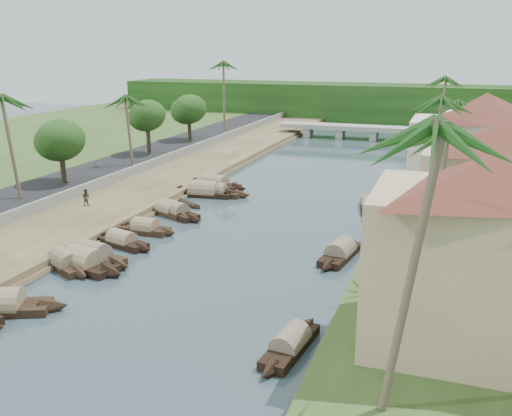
% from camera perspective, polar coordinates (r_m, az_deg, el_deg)
% --- Properties ---
extents(ground, '(220.00, 220.00, 0.00)m').
position_cam_1_polar(ground, '(38.15, -8.48, -9.03)').
color(ground, '#32444C').
rests_on(ground, ground).
extents(left_bank, '(10.00, 180.00, 0.80)m').
position_cam_1_polar(left_bank, '(62.03, -13.10, 0.89)').
color(left_bank, brown).
rests_on(left_bank, ground).
extents(right_bank, '(16.00, 180.00, 1.20)m').
position_cam_1_polar(right_bank, '(52.80, 21.09, -2.15)').
color(right_bank, '#2F461C').
rests_on(right_bank, ground).
extents(road, '(8.00, 180.00, 1.40)m').
position_cam_1_polar(road, '(66.81, -19.30, 1.73)').
color(road, black).
rests_on(road, ground).
extents(retaining_wall, '(0.40, 180.00, 1.10)m').
position_cam_1_polar(retaining_wall, '(64.11, -16.33, 2.02)').
color(retaining_wall, slate).
rests_on(retaining_wall, left_bank).
extents(treeline, '(120.00, 14.00, 8.00)m').
position_cam_1_polar(treeline, '(132.06, 12.21, 10.26)').
color(treeline, '#14350E').
rests_on(treeline, ground).
extents(bridge, '(28.00, 4.00, 2.40)m').
position_cam_1_polar(bridge, '(104.77, 10.11, 7.76)').
color(bridge, gray).
rests_on(bridge, ground).
extents(building_near, '(14.85, 14.85, 10.20)m').
position_cam_1_polar(building_near, '(30.12, 22.93, -3.92)').
color(building_near, tan).
rests_on(building_near, right_bank).
extents(building_mid, '(14.11, 14.11, 9.70)m').
position_cam_1_polar(building_mid, '(45.66, 23.15, 2.15)').
color(building_mid, '#CFAD93').
rests_on(building_mid, right_bank).
extents(building_far, '(15.59, 15.59, 10.20)m').
position_cam_1_polar(building_far, '(59.30, 21.48, 5.45)').
color(building_far, silver).
rests_on(building_far, right_bank).
extents(building_distant, '(12.62, 12.62, 9.20)m').
position_cam_1_polar(building_distant, '(79.19, 21.80, 7.39)').
color(building_distant, tan).
rests_on(building_distant, right_bank).
extents(sampan_4, '(6.86, 4.57, 2.01)m').
position_cam_1_polar(sampan_4, '(44.92, -18.57, -5.25)').
color(sampan_4, black).
rests_on(sampan_4, ground).
extents(sampan_5, '(8.21, 3.60, 2.51)m').
position_cam_1_polar(sampan_5, '(44.40, -16.89, -5.33)').
color(sampan_5, black).
rests_on(sampan_5, ground).
extents(sampan_6, '(8.23, 3.54, 2.38)m').
position_cam_1_polar(sampan_6, '(45.71, -16.16, -4.66)').
color(sampan_6, black).
rests_on(sampan_6, ground).
extents(sampan_7, '(6.97, 3.22, 1.88)m').
position_cam_1_polar(sampan_7, '(48.54, -13.25, -3.27)').
color(sampan_7, black).
rests_on(sampan_7, ground).
extents(sampan_8, '(6.18, 1.72, 1.96)m').
position_cam_1_polar(sampan_8, '(51.48, -11.02, -2.03)').
color(sampan_8, black).
rests_on(sampan_8, ground).
extents(sampan_9, '(8.08, 5.03, 2.10)m').
position_cam_1_polar(sampan_9, '(56.22, -8.15, -0.37)').
color(sampan_9, black).
rests_on(sampan_9, ground).
extents(sampan_10, '(6.57, 4.04, 1.87)m').
position_cam_1_polar(sampan_10, '(56.65, -8.82, -0.28)').
color(sampan_10, black).
rests_on(sampan_10, ground).
extents(sampan_11, '(9.17, 2.82, 2.54)m').
position_cam_1_polar(sampan_11, '(63.45, -5.25, 1.59)').
color(sampan_11, black).
rests_on(sampan_11, ground).
extents(sampan_12, '(9.15, 2.35, 2.16)m').
position_cam_1_polar(sampan_12, '(63.38, -4.41, 1.59)').
color(sampan_12, black).
rests_on(sampan_12, ground).
extents(sampan_13, '(8.90, 3.04, 2.37)m').
position_cam_1_polar(sampan_13, '(66.97, -4.19, 2.37)').
color(sampan_13, black).
rests_on(sampan_13, ground).
extents(sampan_14, '(2.22, 7.42, 1.83)m').
position_cam_1_polar(sampan_14, '(31.75, 3.45, -13.45)').
color(sampan_14, black).
rests_on(sampan_14, ground).
extents(sampan_15, '(2.71, 7.95, 2.11)m').
position_cam_1_polar(sampan_15, '(45.11, 8.42, -4.47)').
color(sampan_15, black).
rests_on(sampan_15, ground).
extents(sampan_16, '(2.71, 7.17, 1.79)m').
position_cam_1_polar(sampan_16, '(58.84, 11.16, 0.20)').
color(sampan_16, black).
rests_on(sampan_16, ground).
extents(canoe_1, '(5.28, 0.87, 0.85)m').
position_cam_1_polar(canoe_1, '(44.67, -17.13, -5.67)').
color(canoe_1, black).
rests_on(canoe_1, ground).
extents(canoe_2, '(4.60, 3.25, 0.72)m').
position_cam_1_polar(canoe_2, '(60.09, -6.86, 0.42)').
color(canoe_2, black).
rests_on(canoe_2, ground).
extents(palm_0, '(3.20, 3.20, 13.58)m').
position_cam_1_polar(palm_0, '(21.65, 15.12, 7.38)').
color(palm_0, brown).
rests_on(palm_0, ground).
extents(palm_1, '(3.20, 3.20, 11.38)m').
position_cam_1_polar(palm_1, '(36.20, 18.35, 6.88)').
color(palm_1, brown).
rests_on(palm_1, ground).
extents(palm_2, '(3.20, 3.20, 12.04)m').
position_cam_1_polar(palm_2, '(51.96, 17.79, 10.11)').
color(palm_2, brown).
rests_on(palm_2, ground).
extents(palm_3, '(3.20, 3.20, 10.37)m').
position_cam_1_polar(palm_3, '(68.38, 19.04, 9.85)').
color(palm_3, brown).
rests_on(palm_3, ground).
extents(palm_5, '(3.20, 3.20, 11.48)m').
position_cam_1_polar(palm_5, '(60.12, -23.59, 9.92)').
color(palm_5, brown).
rests_on(palm_5, ground).
extents(palm_6, '(3.20, 3.20, 10.13)m').
position_cam_1_polar(palm_6, '(73.44, -12.68, 10.63)').
color(palm_6, brown).
rests_on(palm_6, ground).
extents(palm_7, '(3.20, 3.20, 12.19)m').
position_cam_1_polar(palm_7, '(83.92, 17.93, 12.09)').
color(palm_7, brown).
rests_on(palm_7, ground).
extents(palm_8, '(3.20, 3.20, 13.64)m').
position_cam_1_polar(palm_8, '(97.01, -3.27, 14.14)').
color(palm_8, brown).
rests_on(palm_8, ground).
extents(tree_3, '(5.20, 5.20, 6.84)m').
position_cam_1_polar(tree_3, '(66.09, -18.97, 6.34)').
color(tree_3, '#403324').
rests_on(tree_3, ground).
extents(tree_4, '(4.87, 4.87, 7.33)m').
position_cam_1_polar(tree_4, '(81.53, -10.82, 8.98)').
color(tree_4, '#403324').
rests_on(tree_4, ground).
extents(tree_5, '(5.34, 5.34, 7.09)m').
position_cam_1_polar(tree_5, '(93.15, -6.73, 9.71)').
color(tree_5, '#403324').
rests_on(tree_5, ground).
extents(person_far, '(0.87, 0.71, 1.67)m').
position_cam_1_polar(person_far, '(58.71, -16.66, 1.05)').
color(person_far, '#383427').
rests_on(person_far, left_bank).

